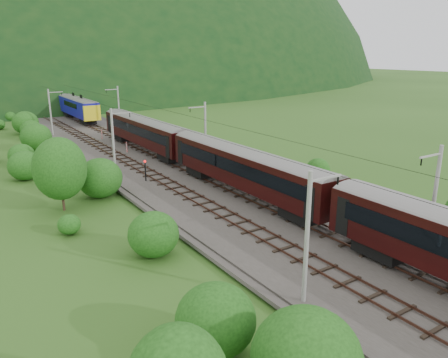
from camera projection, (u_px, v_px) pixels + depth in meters
ground at (372, 277)px, 29.22m from camera, size 600.00×600.00×0.00m
railbed at (276, 227)px, 37.21m from camera, size 14.00×220.00×0.30m
track_left at (253, 230)px, 35.89m from camera, size 2.40×220.00×0.27m
track_right at (297, 219)px, 38.41m from camera, size 2.40×220.00×0.27m
catenary_left at (114, 142)px, 50.43m from camera, size 2.54×192.28×8.00m
catenary_right at (205, 131)px, 56.87m from camera, size 2.54×192.28×8.00m
overhead_wires at (279, 147)px, 35.25m from camera, size 4.83×198.00×0.03m
train at (343, 196)px, 33.44m from camera, size 3.29×158.25×5.73m
hazard_post_near at (127, 147)px, 63.78m from camera, size 0.16×0.16×1.54m
hazard_post_far at (102, 134)px, 73.85m from camera, size 0.16×0.16×1.49m
signal at (145, 169)px, 49.42m from camera, size 0.27×0.27×2.43m
vegetation_left at (103, 206)px, 36.13m from camera, size 11.86×148.38×7.04m
vegetation_right at (378, 194)px, 42.24m from camera, size 5.83×104.05×2.99m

